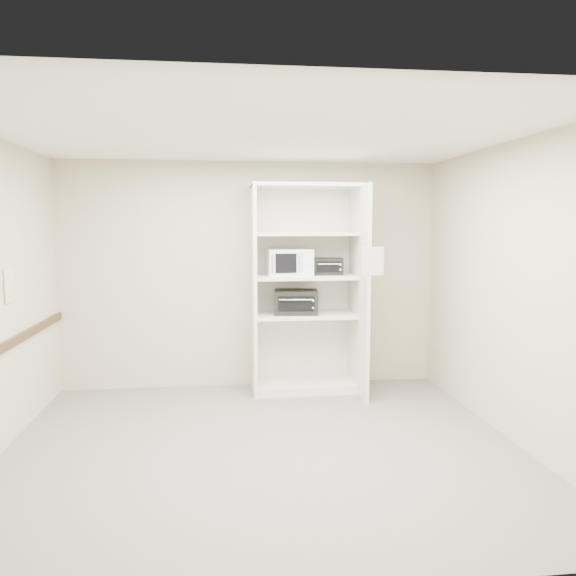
{
  "coord_description": "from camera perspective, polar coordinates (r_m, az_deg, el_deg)",
  "views": [
    {
      "loc": [
        -0.35,
        -4.74,
        1.94
      ],
      "look_at": [
        0.38,
        1.36,
        1.26
      ],
      "focal_mm": 35.0,
      "sensor_mm": 36.0,
      "label": 1
    }
  ],
  "objects": [
    {
      "name": "wall_poster",
      "position": [
        5.6,
        -26.46,
        0.27
      ],
      "size": [
        0.01,
        0.22,
        0.31
      ],
      "primitive_type": "cube",
      "color": "white",
      "rests_on": "wall_left"
    },
    {
      "name": "wall_back",
      "position": [
        6.78,
        -3.82,
        1.31
      ],
      "size": [
        4.5,
        0.02,
        2.7
      ],
      "primitive_type": "cube",
      "color": "beige",
      "rests_on": "ground"
    },
    {
      "name": "wall_front",
      "position": [
        2.83,
        0.48,
        -5.77
      ],
      "size": [
        4.5,
        0.02,
        2.7
      ],
      "primitive_type": "cube",
      "color": "beige",
      "rests_on": "ground"
    },
    {
      "name": "toaster_oven_lower",
      "position": [
        6.55,
        0.82,
        -1.41
      ],
      "size": [
        0.54,
        0.43,
        0.28
      ],
      "primitive_type": "cube",
      "rotation": [
        0.0,
        0.0,
        -0.11
      ],
      "color": "black",
      "rests_on": "shelving_unit"
    },
    {
      "name": "shelving_unit",
      "position": [
        6.58,
        2.14,
        -0.75
      ],
      "size": [
        1.24,
        0.92,
        2.42
      ],
      "color": "white",
      "rests_on": "floor"
    },
    {
      "name": "toaster_oven_upper",
      "position": [
        6.62,
        4.05,
        2.21
      ],
      "size": [
        0.36,
        0.28,
        0.2
      ],
      "primitive_type": "cube",
      "rotation": [
        0.0,
        0.0,
        -0.06
      ],
      "color": "black",
      "rests_on": "shelving_unit"
    },
    {
      "name": "paper_sign",
      "position": [
        6.05,
        8.65,
        2.72
      ],
      "size": [
        0.23,
        0.03,
        0.3
      ],
      "primitive_type": "cube",
      "rotation": [
        0.0,
        0.0,
        0.1
      ],
      "color": "white",
      "rests_on": "shelving_unit"
    },
    {
      "name": "microwave",
      "position": [
        6.52,
        0.15,
        2.65
      ],
      "size": [
        0.52,
        0.4,
        0.3
      ],
      "primitive_type": "cube",
      "rotation": [
        0.0,
        0.0,
        0.02
      ],
      "color": "white",
      "rests_on": "shelving_unit"
    },
    {
      "name": "floor",
      "position": [
        5.14,
        -2.48,
        -15.89
      ],
      "size": [
        4.5,
        4.0,
        0.01
      ],
      "primitive_type": "cube",
      "color": "slate",
      "rests_on": "ground"
    },
    {
      "name": "ceiling",
      "position": [
        4.81,
        -2.64,
        15.38
      ],
      "size": [
        4.5,
        4.0,
        0.01
      ],
      "primitive_type": "cube",
      "color": "white"
    },
    {
      "name": "wall_right",
      "position": [
        5.44,
        21.79,
        -0.37
      ],
      "size": [
        0.02,
        4.0,
        2.7
      ],
      "primitive_type": "cube",
      "color": "beige",
      "rests_on": "ground"
    }
  ]
}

